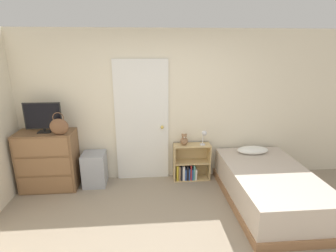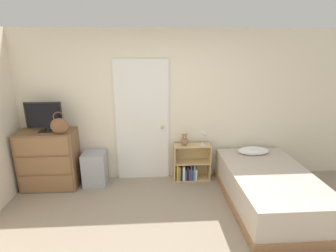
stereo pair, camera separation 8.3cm
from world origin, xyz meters
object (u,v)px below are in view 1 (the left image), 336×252
(dresser, at_px, (49,161))
(desk_lamp, at_px, (204,135))
(storage_bin, at_px, (95,169))
(teddy_bear, at_px, (184,140))
(handbag, at_px, (59,126))
(bookshelf, at_px, (189,166))
(tv, at_px, (43,117))
(bed, at_px, (269,187))

(dresser, distance_m, desk_lamp, 2.60)
(storage_bin, xyz_separation_m, teddy_bear, (1.53, 0.06, 0.45))
(handbag, distance_m, bookshelf, 2.24)
(teddy_bear, xyz_separation_m, desk_lamp, (0.33, -0.04, 0.09))
(bookshelf, bearing_deg, tv, -177.31)
(handbag, distance_m, storage_bin, 0.95)
(dresser, bearing_deg, tv, 30.91)
(handbag, distance_m, bed, 3.29)
(bookshelf, bearing_deg, teddy_bear, -178.13)
(teddy_bear, relative_size, bed, 0.10)
(bed, bearing_deg, storage_bin, 163.90)
(handbag, relative_size, bookshelf, 0.54)
(handbag, xyz_separation_m, bookshelf, (2.05, 0.26, -0.86))
(dresser, relative_size, bed, 0.50)
(desk_lamp, bearing_deg, teddy_bear, 173.93)
(tv, height_order, teddy_bear, tv)
(dresser, bearing_deg, bookshelf, 2.78)
(handbag, bearing_deg, storage_bin, 24.02)
(bed, bearing_deg, dresser, 167.88)
(desk_lamp, distance_m, bed, 1.29)
(dresser, relative_size, teddy_bear, 4.80)
(dresser, xyz_separation_m, teddy_bear, (2.24, 0.11, 0.25))
(handbag, height_order, storage_bin, handbag)
(storage_bin, bearing_deg, tv, -176.63)
(bookshelf, distance_m, desk_lamp, 0.63)
(dresser, distance_m, handbag, 0.70)
(tv, distance_m, storage_bin, 1.17)
(storage_bin, relative_size, desk_lamp, 2.20)
(handbag, height_order, bed, handbag)
(storage_bin, height_order, teddy_bear, teddy_bear)
(teddy_bear, bearing_deg, storage_bin, -177.57)
(desk_lamp, bearing_deg, bed, -44.10)
(storage_bin, height_order, desk_lamp, desk_lamp)
(tv, bearing_deg, dresser, -149.09)
(dresser, xyz_separation_m, storage_bin, (0.71, 0.05, -0.20))
(storage_bin, bearing_deg, teddy_bear, 2.43)
(bookshelf, bearing_deg, bed, -38.34)
(storage_bin, distance_m, bookshelf, 1.63)
(handbag, bearing_deg, bed, -10.64)
(tv, height_order, bed, tv)
(tv, distance_m, desk_lamp, 2.60)
(dresser, distance_m, teddy_bear, 2.26)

